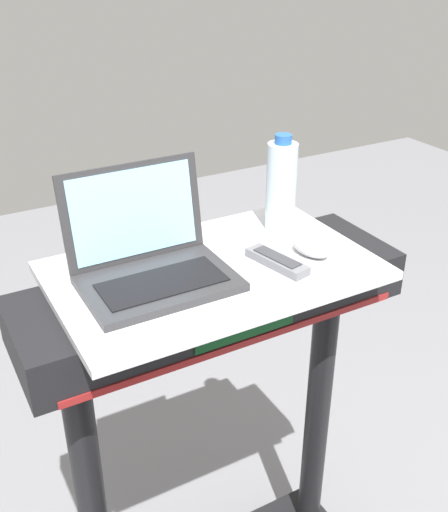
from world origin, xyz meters
TOP-DOWN VIEW (x-y plane):
  - desk_board at (0.00, 0.70)m, footprint 0.71×0.45m
  - laptop at (-0.14, 0.72)m, footprint 0.32×0.25m
  - computer_mouse at (0.23, 0.64)m, footprint 0.08×0.11m
  - water_bottle at (0.24, 0.80)m, footprint 0.07×0.07m
  - tv_remote at (0.13, 0.64)m, footprint 0.08×0.17m

SIDE VIEW (x-z plane):
  - desk_board at x=0.00m, z-range 1.14..1.16m
  - tv_remote at x=0.13m, z-range 1.16..1.18m
  - computer_mouse at x=0.23m, z-range 1.16..1.19m
  - laptop at x=-0.14m, z-range 1.09..1.32m
  - water_bottle at x=0.24m, z-range 1.15..1.39m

